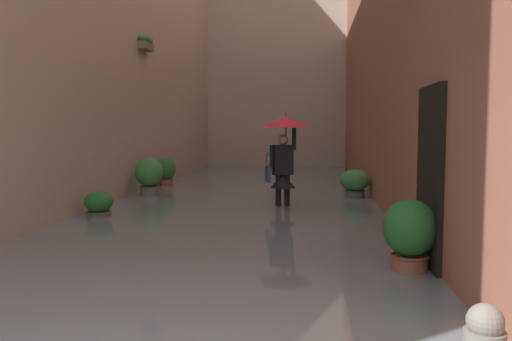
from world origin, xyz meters
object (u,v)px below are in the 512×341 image
(potted_plant_mid_right, at_px, (99,207))
(potted_plant_near_left, at_px, (355,184))
(potted_plant_near_right, at_px, (167,172))
(person_wading, at_px, (284,144))
(potted_plant_far_right, at_px, (149,177))
(potted_plant_mid_left, at_px, (410,236))

(potted_plant_mid_right, bearing_deg, potted_plant_near_left, -146.51)
(potted_plant_near_right, distance_m, potted_plant_near_left, 5.15)
(person_wading, relative_size, potted_plant_far_right, 1.94)
(potted_plant_mid_right, height_order, potted_plant_mid_left, potted_plant_mid_left)
(person_wading, bearing_deg, potted_plant_near_left, -135.11)
(potted_plant_mid_left, height_order, potted_plant_near_left, potted_plant_mid_left)
(potted_plant_mid_left, bearing_deg, potted_plant_near_left, -89.26)
(potted_plant_mid_left, bearing_deg, potted_plant_near_right, -58.10)
(potted_plant_mid_right, xyz_separation_m, potted_plant_far_right, (-0.03, -2.83, 0.27))
(potted_plant_mid_left, relative_size, potted_plant_far_right, 0.91)
(person_wading, bearing_deg, potted_plant_near_right, -44.51)
(person_wading, distance_m, potted_plant_near_left, 2.35)
(person_wading, relative_size, potted_plant_near_left, 2.59)
(potted_plant_mid_right, height_order, potted_plant_near_left, potted_plant_near_left)
(potted_plant_mid_right, distance_m, potted_plant_far_right, 2.84)
(person_wading, relative_size, potted_plant_mid_right, 3.30)
(potted_plant_near_left, bearing_deg, potted_plant_mid_left, 90.74)
(potted_plant_near_right, bearing_deg, potted_plant_far_right, 94.54)
(potted_plant_near_right, height_order, potted_plant_far_right, potted_plant_far_right)
(potted_plant_near_left, bearing_deg, potted_plant_mid_right, 33.49)
(potted_plant_far_right, bearing_deg, potted_plant_near_left, -176.47)
(person_wading, bearing_deg, potted_plant_far_right, -21.24)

